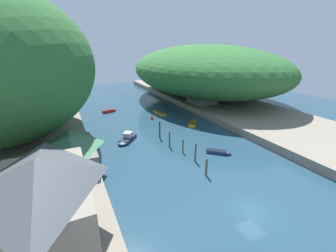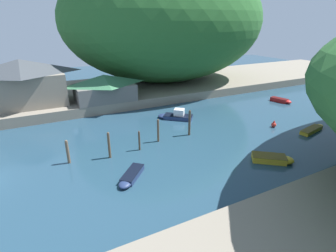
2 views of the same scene
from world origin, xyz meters
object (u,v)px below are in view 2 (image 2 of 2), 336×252
(boat_cabin_cruiser, at_px, (274,159))
(boat_red_skiff, at_px, (282,100))
(boat_mid_channel, at_px, (175,116))
(person_by_boathouse, at_px, (124,94))
(person_on_quay, at_px, (130,92))
(boathouse_shed, at_px, (104,87))
(boat_far_right_bank, at_px, (313,129))
(channel_buoy_near, at_px, (274,124))
(boat_far_upstream, at_px, (130,177))
(waterfront_building, at_px, (23,82))

(boat_cabin_cruiser, distance_m, boat_red_skiff, 24.01)
(boat_mid_channel, relative_size, person_by_boathouse, 3.09)
(boat_red_skiff, relative_size, person_on_quay, 2.36)
(boathouse_shed, bearing_deg, boat_far_right_bank, 45.19)
(boat_far_right_bank, bearing_deg, boat_mid_channel, -142.89)
(channel_buoy_near, bearing_deg, person_on_quay, -141.77)
(boat_mid_channel, bearing_deg, boat_far_upstream, 177.90)
(boat_cabin_cruiser, xyz_separation_m, boat_mid_channel, (-16.37, -2.99, 0.13))
(boat_far_right_bank, relative_size, person_on_quay, 3.20)
(boat_red_skiff, bearing_deg, boat_far_upstream, 4.88)
(boat_mid_channel, height_order, channel_buoy_near, boat_mid_channel)
(person_by_boathouse, bearing_deg, boat_cabin_cruiser, -83.43)
(person_on_quay, bearing_deg, boat_far_right_bank, -53.74)
(person_on_quay, bearing_deg, channel_buoy_near, -55.51)
(boat_cabin_cruiser, height_order, boat_red_skiff, boat_cabin_cruiser)
(boat_far_upstream, bearing_deg, channel_buoy_near, -128.76)
(boat_far_upstream, bearing_deg, boat_cabin_cruiser, -151.44)
(boat_far_upstream, height_order, boat_far_right_bank, boat_far_upstream)
(boat_red_skiff, xyz_separation_m, person_by_boathouse, (-9.80, -26.83, 2.19))
(waterfront_building, relative_size, boat_far_right_bank, 2.34)
(boat_far_upstream, bearing_deg, boat_red_skiff, -118.27)
(boathouse_shed, height_order, boat_far_upstream, boathouse_shed)
(boat_red_skiff, bearing_deg, channel_buoy_near, 22.45)
(boat_cabin_cruiser, relative_size, person_on_quay, 2.57)
(boat_far_upstream, relative_size, person_on_quay, 2.24)
(boathouse_shed, xyz_separation_m, person_on_quay, (0.58, 4.24, -1.22))
(boat_far_right_bank, height_order, channel_buoy_near, channel_buoy_near)
(boat_cabin_cruiser, bearing_deg, boat_far_upstream, -66.48)
(boathouse_shed, height_order, boat_red_skiff, boathouse_shed)
(boathouse_shed, relative_size, channel_buoy_near, 9.92)
(boat_far_upstream, relative_size, person_by_boathouse, 2.24)
(boat_cabin_cruiser, bearing_deg, person_by_boathouse, -124.07)
(boathouse_shed, xyz_separation_m, person_by_boathouse, (1.11, 2.87, -1.22))
(waterfront_building, relative_size, boat_far_upstream, 3.34)
(boat_far_upstream, distance_m, person_on_quay, 23.24)
(channel_buoy_near, xyz_separation_m, person_by_boathouse, (-17.90, -15.89, 2.13))
(boathouse_shed, relative_size, boat_far_right_bank, 1.88)
(waterfront_building, relative_size, channel_buoy_near, 12.33)
(boat_cabin_cruiser, xyz_separation_m, channel_buoy_near, (-7.04, 7.68, 0.06))
(boat_far_upstream, bearing_deg, waterfront_building, -29.20)
(waterfront_building, relative_size, boat_mid_channel, 2.42)
(waterfront_building, bearing_deg, boat_mid_channel, 58.04)
(boathouse_shed, height_order, channel_buoy_near, boathouse_shed)
(person_on_quay, bearing_deg, boat_cabin_cruiser, -78.71)
(boat_red_skiff, distance_m, person_by_boathouse, 28.65)
(boat_cabin_cruiser, xyz_separation_m, person_by_boathouse, (-24.94, -8.21, 2.19))
(boat_cabin_cruiser, relative_size, boat_mid_channel, 0.83)
(boat_mid_channel, xyz_separation_m, person_on_quay, (-9.10, -3.85, 2.06))
(person_by_boathouse, bearing_deg, waterfront_building, 153.78)
(boat_far_upstream, bearing_deg, boathouse_shed, -56.35)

